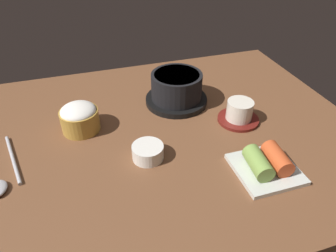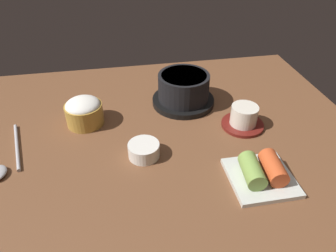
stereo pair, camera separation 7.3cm
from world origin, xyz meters
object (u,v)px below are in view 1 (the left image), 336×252
object	(u,v)px
stone_pot	(177,89)
spoon	(3,178)
banchan_cup_center	(148,151)
tea_cup_with_saucer	(239,112)
rice_bowl	(79,117)
kimchi_plate	(267,164)

from	to	relation	value
stone_pot	spoon	distance (cm)	46.53
banchan_cup_center	spoon	size ratio (longest dim) A/B	0.36
tea_cup_with_saucer	spoon	distance (cm)	55.32
tea_cup_with_saucer	banchan_cup_center	bearing A→B (deg)	-165.22
rice_bowl	banchan_cup_center	xyz separation A→B (cm)	(13.03, -14.98, -1.84)
stone_pot	tea_cup_with_saucer	distance (cm)	18.09
rice_bowl	spoon	xyz separation A→B (cm)	(-16.55, -12.80, -2.98)
rice_bowl	banchan_cup_center	distance (cm)	19.94
tea_cup_with_saucer	spoon	world-z (taller)	tea_cup_with_saucer
banchan_cup_center	kimchi_plate	bearing A→B (deg)	-26.94
stone_pot	kimchi_plate	size ratio (longest dim) A/B	1.34
stone_pot	rice_bowl	world-z (taller)	stone_pot
kimchi_plate	spoon	size ratio (longest dim) A/B	0.66
tea_cup_with_saucer	stone_pot	bearing A→B (deg)	132.87
rice_bowl	tea_cup_with_saucer	world-z (taller)	rice_bowl
rice_bowl	kimchi_plate	distance (cm)	44.13
spoon	kimchi_plate	bearing A→B (deg)	-14.61
stone_pot	rice_bowl	bearing A→B (deg)	-169.33
tea_cup_with_saucer	banchan_cup_center	xyz separation A→B (cm)	(-25.52, -6.73, -0.76)
spoon	tea_cup_with_saucer	bearing A→B (deg)	4.72
tea_cup_with_saucer	rice_bowl	bearing A→B (deg)	167.93
stone_pot	rice_bowl	xyz separation A→B (cm)	(-26.30, -4.95, -0.64)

